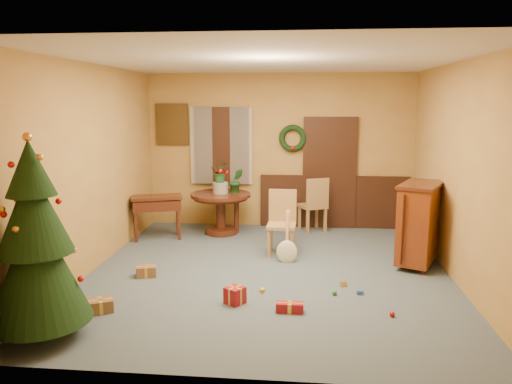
# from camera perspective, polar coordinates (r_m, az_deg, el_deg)

# --- Properties ---
(room_envelope) EXTENTS (5.50, 5.50, 5.50)m
(room_envelope) POSITION_cam_1_polar(r_m,az_deg,el_deg) (9.47, 3.90, 2.63)
(room_envelope) COLOR #3B4657
(room_envelope) RESTS_ON ground
(dining_table) EXTENTS (1.08, 1.08, 0.75)m
(dining_table) POSITION_cam_1_polar(r_m,az_deg,el_deg) (9.05, -4.05, -1.55)
(dining_table) COLOR #32160B
(dining_table) RESTS_ON floor
(urn) EXTENTS (0.27, 0.27, 0.20)m
(urn) POSITION_cam_1_polar(r_m,az_deg,el_deg) (8.99, -4.08, 0.48)
(urn) COLOR slate
(urn) RESTS_ON dining_table
(centerpiece_plant) EXTENTS (0.33, 0.29, 0.37)m
(centerpiece_plant) POSITION_cam_1_polar(r_m,az_deg,el_deg) (8.94, -4.10, 2.28)
(centerpiece_plant) COLOR #1E4C23
(centerpiece_plant) RESTS_ON urn
(chair_near) EXTENTS (0.45, 0.45, 1.01)m
(chair_near) POSITION_cam_1_polar(r_m,az_deg,el_deg) (7.85, 2.98, -3.22)
(chair_near) COLOR #96663C
(chair_near) RESTS_ON floor
(chair_far) EXTENTS (0.58, 0.58, 1.01)m
(chair_far) POSITION_cam_1_polar(r_m,az_deg,el_deg) (9.21, 6.69, -1.25)
(chair_far) COLOR #96663C
(chair_far) RESTS_ON floor
(guitar) EXTENTS (0.32, 0.48, 0.73)m
(guitar) POSITION_cam_1_polar(r_m,az_deg,el_deg) (7.47, 3.56, -5.25)
(guitar) COLOR beige
(guitar) RESTS_ON floor
(plant_stand) EXTENTS (0.28, 0.28, 0.73)m
(plant_stand) POSITION_cam_1_polar(r_m,az_deg,el_deg) (9.09, -2.24, -1.89)
(plant_stand) COLOR #32160B
(plant_stand) RESTS_ON floor
(stand_plant) EXTENTS (0.30, 0.27, 0.45)m
(stand_plant) POSITION_cam_1_polar(r_m,az_deg,el_deg) (9.00, -2.27, 1.25)
(stand_plant) COLOR #19471E
(stand_plant) RESTS_ON plant_stand
(christmas_tree) EXTENTS (1.01, 1.01, 2.08)m
(christmas_tree) POSITION_cam_1_polar(r_m,az_deg,el_deg) (5.40, -23.86, -5.40)
(christmas_tree) COLOR #382111
(christmas_tree) RESTS_ON floor
(writing_desk) EXTENTS (0.95, 0.68, 0.77)m
(writing_desk) POSITION_cam_1_polar(r_m,az_deg,el_deg) (8.84, -11.28, -1.63)
(writing_desk) COLOR #32160B
(writing_desk) RESTS_ON floor
(sideboard) EXTENTS (0.85, 1.07, 1.22)m
(sideboard) POSITION_cam_1_polar(r_m,az_deg,el_deg) (7.62, 18.14, -3.26)
(sideboard) COLOR #541509
(sideboard) RESTS_ON floor
(gift_a) EXTENTS (0.33, 0.30, 0.15)m
(gift_a) POSITION_cam_1_polar(r_m,az_deg,el_deg) (6.11, -17.34, -12.29)
(gift_a) COLOR brown
(gift_a) RESTS_ON floor
(gift_b) EXTENTS (0.28, 0.28, 0.20)m
(gift_b) POSITION_cam_1_polar(r_m,az_deg,el_deg) (6.06, -2.43, -11.70)
(gift_b) COLOR maroon
(gift_b) RESTS_ON floor
(gift_c) EXTENTS (0.31, 0.25, 0.15)m
(gift_c) POSITION_cam_1_polar(r_m,az_deg,el_deg) (7.11, -12.43, -8.84)
(gift_c) COLOR brown
(gift_c) RESTS_ON floor
(gift_d) EXTENTS (0.32, 0.13, 0.11)m
(gift_d) POSITION_cam_1_polar(r_m,az_deg,el_deg) (5.86, 3.88, -13.01)
(gift_d) COLOR maroon
(gift_d) RESTS_ON floor
(toy_a) EXTENTS (0.09, 0.06, 0.05)m
(toy_a) POSITION_cam_1_polar(r_m,az_deg,el_deg) (6.47, 11.79, -11.18)
(toy_a) COLOR #2952B4
(toy_a) RESTS_ON floor
(toy_b) EXTENTS (0.06, 0.06, 0.06)m
(toy_b) POSITION_cam_1_polar(r_m,az_deg,el_deg) (6.39, 8.96, -11.31)
(toy_b) COLOR #217B2C
(toy_b) RESTS_ON floor
(toy_c) EXTENTS (0.07, 0.09, 0.05)m
(toy_c) POSITION_cam_1_polar(r_m,az_deg,el_deg) (6.40, 0.74, -11.19)
(toy_c) COLOR gold
(toy_c) RESTS_ON floor
(toy_d) EXTENTS (0.06, 0.06, 0.06)m
(toy_d) POSITION_cam_1_polar(r_m,az_deg,el_deg) (5.93, 15.30, -13.32)
(toy_d) COLOR #B40F0C
(toy_d) RESTS_ON floor
(toy_e) EXTENTS (0.09, 0.08, 0.05)m
(toy_e) POSITION_cam_1_polar(r_m,az_deg,el_deg) (6.70, 9.95, -10.36)
(toy_e) COLOR #EE9B38
(toy_e) RESTS_ON floor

